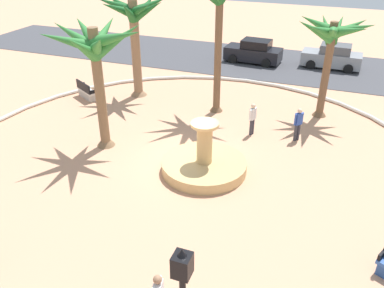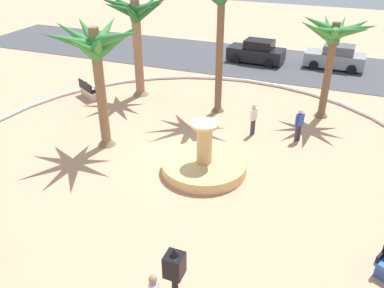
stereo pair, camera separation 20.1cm
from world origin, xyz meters
The scene contains 12 objects.
ground_plane centered at (0.00, 0.00, 0.00)m, with size 80.00×80.00×0.00m, color tan.
plaza_curb centered at (0.00, 0.00, 0.10)m, with size 21.22×21.22×0.20m, color silver.
street_asphalt centered at (0.00, 15.01, 0.01)m, with size 48.00×8.00×0.03m, color #424247.
fountain centered at (0.91, -0.39, 0.31)m, with size 3.48×3.48×2.20m.
palm_tree_near_fountain centered at (4.84, 6.89, 4.13)m, with size 3.72×3.67×5.16m.
palm_tree_mid_plaza centered at (-5.45, 6.12, 4.30)m, with size 4.01×3.85×5.70m.
palm_tree_far_side centered at (-4.04, 0.08, 4.36)m, with size 4.37×4.22×5.61m.
bench_north centered at (-8.04, 4.60, 0.35)m, with size 1.64×1.23×1.00m.
person_cyclist_photo centered at (1.97, 3.53, 0.89)m, with size 0.28×0.51×1.59m.
person_pedestrian_stroll centered at (4.08, 3.67, 0.90)m, with size 0.37×0.44×1.61m.
parked_car_leftmost centered at (-0.56, 14.76, 0.78)m, with size 4.10×2.12×1.67m.
parked_car_second centered at (4.85, 15.45, 0.78)m, with size 4.04×2.00×1.67m.
Camera 2 is at (5.52, -13.45, 8.95)m, focal length 37.32 mm.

